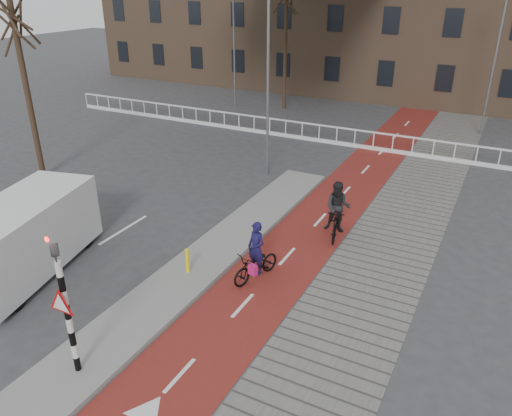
% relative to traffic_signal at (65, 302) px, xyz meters
% --- Properties ---
extents(ground, '(120.00, 120.00, 0.00)m').
position_rel_traffic_signal_xyz_m(ground, '(0.60, 2.02, -1.99)').
color(ground, '#38383A').
rests_on(ground, ground).
extents(bike_lane, '(2.50, 60.00, 0.01)m').
position_rel_traffic_signal_xyz_m(bike_lane, '(2.10, 12.02, -1.98)').
color(bike_lane, maroon).
rests_on(bike_lane, ground).
extents(sidewalk, '(3.00, 60.00, 0.01)m').
position_rel_traffic_signal_xyz_m(sidewalk, '(4.90, 12.02, -1.98)').
color(sidewalk, slate).
rests_on(sidewalk, ground).
extents(curb_island, '(1.80, 16.00, 0.12)m').
position_rel_traffic_signal_xyz_m(curb_island, '(-0.10, 6.02, -1.93)').
color(curb_island, gray).
rests_on(curb_island, ground).
extents(traffic_signal, '(0.80, 0.80, 3.68)m').
position_rel_traffic_signal_xyz_m(traffic_signal, '(0.00, 0.00, 0.00)').
color(traffic_signal, black).
rests_on(traffic_signal, curb_island).
extents(bollard, '(0.12, 0.12, 0.76)m').
position_rel_traffic_signal_xyz_m(bollard, '(-0.14, 4.64, -1.49)').
color(bollard, '#FFEE0E').
rests_on(bollard, curb_island).
extents(cyclist_near, '(1.11, 1.89, 1.87)m').
position_rel_traffic_signal_xyz_m(cyclist_near, '(1.81, 5.39, -1.35)').
color(cyclist_near, black).
rests_on(cyclist_near, bike_lane).
extents(cyclist_far, '(0.99, 1.97, 2.04)m').
position_rel_traffic_signal_xyz_m(cyclist_far, '(3.05, 9.05, -1.14)').
color(cyclist_far, black).
rests_on(cyclist_far, bike_lane).
extents(van, '(3.30, 5.61, 2.26)m').
position_rel_traffic_signal_xyz_m(van, '(-4.63, 2.55, -0.80)').
color(van, silver).
rests_on(van, ground).
extents(railing, '(28.00, 0.10, 0.99)m').
position_rel_traffic_signal_xyz_m(railing, '(-4.40, 19.02, -1.68)').
color(railing, silver).
rests_on(railing, ground).
extents(tree_left, '(0.25, 0.25, 7.81)m').
position_rel_traffic_signal_xyz_m(tree_left, '(-10.66, 8.41, 1.92)').
color(tree_left, '#2E2114').
rests_on(tree_left, ground).
extents(tree_mid, '(0.24, 0.24, 8.54)m').
position_rel_traffic_signal_xyz_m(tree_mid, '(-6.23, 25.01, 2.28)').
color(tree_mid, '#2E2114').
rests_on(tree_mid, ground).
extents(streetlight_near, '(0.12, 0.12, 8.06)m').
position_rel_traffic_signal_xyz_m(streetlight_near, '(-1.74, 13.31, 2.04)').
color(streetlight_near, slate).
rests_on(streetlight_near, ground).
extents(streetlight_left, '(0.12, 0.12, 7.51)m').
position_rel_traffic_signal_xyz_m(streetlight_left, '(-9.56, 24.12, 1.77)').
color(streetlight_left, slate).
rests_on(streetlight_left, ground).
extents(streetlight_right, '(0.12, 0.12, 8.64)m').
position_rel_traffic_signal_xyz_m(streetlight_right, '(6.32, 24.71, 2.33)').
color(streetlight_right, slate).
rests_on(streetlight_right, ground).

